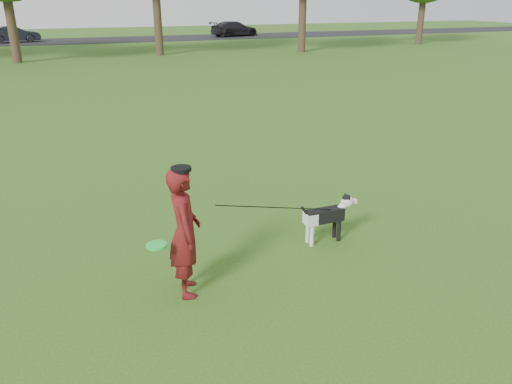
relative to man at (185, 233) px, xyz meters
name	(u,v)px	position (x,y,z in m)	size (l,w,h in m)	color
ground	(273,268)	(1.18, 0.13, -0.78)	(120.00, 120.00, 0.00)	#285116
road	(78,41)	(1.18, 40.13, -0.77)	(120.00, 7.00, 0.02)	black
man	(185,233)	(0.00, 0.00, 0.00)	(0.57, 0.37, 1.56)	#510B14
dog	(329,214)	(2.22, 0.55, -0.36)	(0.92, 0.18, 0.70)	black
car_mid	(14,34)	(-3.53, 40.13, -0.14)	(1.31, 3.75, 1.24)	black
car_right	(234,29)	(14.87, 40.13, -0.10)	(1.85, 4.55, 1.32)	black
man_held_items	(283,208)	(1.35, 0.25, 0.00)	(2.82, 0.80, 1.10)	#1BDA41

